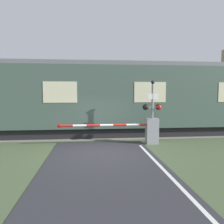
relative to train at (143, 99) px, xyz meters
name	(u,v)px	position (x,y,z in m)	size (l,w,h in m)	color
ground_plane	(102,152)	(-2.81, -4.05, -2.21)	(80.00, 80.00, 0.00)	#475638
track_bed	(98,134)	(-2.81, 0.00, -2.18)	(36.00, 3.20, 0.13)	gray
train	(143,99)	(0.00, 0.00, 0.00)	(17.65, 3.01, 4.32)	black
crossing_barrier	(146,130)	(-0.52, -2.64, -1.51)	(4.99, 0.44, 1.28)	gray
signal_post	(152,108)	(-0.19, -2.65, -0.40)	(0.96, 0.26, 3.17)	gray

